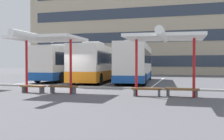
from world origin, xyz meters
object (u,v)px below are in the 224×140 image
coach_bus_0 (69,64)px  coach_bus_2 (136,63)px  bench_1 (33,87)px  bench_4 (182,90)px  waiting_shelter_1 (45,40)px  waiting_shelter_2 (164,38)px  coach_bus_1 (97,64)px  bench_2 (63,87)px  bench_3 (147,90)px

coach_bus_0 → coach_bus_2: 7.50m
bench_1 → bench_4: bearing=2.9°
waiting_shelter_1 → coach_bus_2: bearing=72.8°
coach_bus_0 → waiting_shelter_2: (10.79, -11.86, 1.31)m
waiting_shelter_1 → bench_4: waiting_shelter_1 is taller
coach_bus_0 → coach_bus_1: 4.39m
bench_2 → bench_3: 4.93m
coach_bus_1 → waiting_shelter_2: coach_bus_1 is taller
coach_bus_2 → bench_1: 11.68m
bench_3 → coach_bus_1: bearing=122.0°
coach_bus_0 → bench_2: bearing=-66.8°
coach_bus_0 → bench_2: coach_bus_0 is taller
bench_1 → bench_2: bearing=9.7°
bench_4 → bench_1: bearing=-177.1°
bench_3 → bench_4: same height
bench_2 → waiting_shelter_2: (5.83, -0.29, 2.69)m
coach_bus_0 → waiting_shelter_2: size_ratio=2.46×
coach_bus_0 → waiting_shelter_1: bearing=-71.3°
coach_bus_2 → waiting_shelter_1: bearing=-107.2°
waiting_shelter_1 → waiting_shelter_2: (6.73, 0.11, -0.10)m
coach_bus_1 → coach_bus_2: size_ratio=0.93×
coach_bus_1 → bench_2: bearing=-83.5°
coach_bus_0 → bench_1: 12.37m
coach_bus_0 → coach_bus_2: coach_bus_2 is taller
waiting_shelter_1 → coach_bus_1: bearing=91.1°
bench_2 → bench_4: 6.73m
bench_2 → bench_4: (6.73, 0.13, 0.00)m
waiting_shelter_2 → bench_3: size_ratio=2.97×
waiting_shelter_1 → bench_2: 2.96m
coach_bus_1 → waiting_shelter_2: (6.92, -9.78, 1.34)m
bench_2 → waiting_shelter_2: 6.43m
coach_bus_0 → bench_3: coach_bus_0 is taller
coach_bus_1 → bench_3: coach_bus_1 is taller
coach_bus_2 → coach_bus_0: bearing=171.5°
waiting_shelter_2 → bench_3: bearing=169.8°
bench_1 → waiting_shelter_1: bearing=-5.6°
coach_bus_1 → waiting_shelter_1: (0.19, -9.89, 1.43)m
coach_bus_0 → waiting_shelter_1: (4.05, -11.97, 1.40)m
coach_bus_0 → waiting_shelter_1: coach_bus_0 is taller
bench_2 → bench_1: bearing=-170.3°
bench_1 → bench_3: same height
coach_bus_1 → waiting_shelter_2: bearing=-54.7°
bench_1 → waiting_shelter_2: 8.09m
coach_bus_2 → bench_4: bearing=-67.6°
waiting_shelter_1 → coach_bus_0: bearing=108.7°
waiting_shelter_1 → bench_4: bearing=3.9°
coach_bus_0 → bench_1: (3.15, -11.88, -1.39)m
bench_1 → bench_2: same height
bench_1 → bench_3: bearing=1.5°
bench_3 → bench_4: 1.82m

